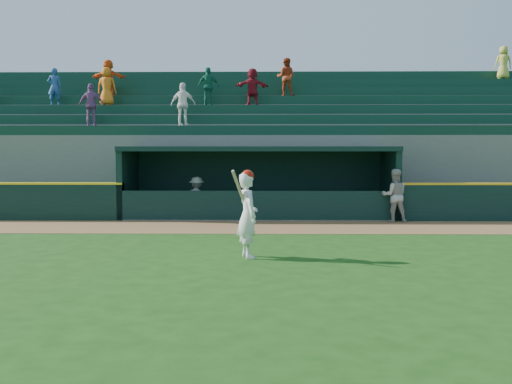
# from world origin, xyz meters

# --- Properties ---
(ground) EXTENTS (120.00, 120.00, 0.00)m
(ground) POSITION_xyz_m (0.00, 0.00, 0.00)
(ground) COLOR #1A4210
(ground) RESTS_ON ground
(warning_track) EXTENTS (40.00, 3.00, 0.01)m
(warning_track) POSITION_xyz_m (0.00, 4.90, 0.01)
(warning_track) COLOR brown
(warning_track) RESTS_ON ground
(dugout_player_front) EXTENTS (0.85, 0.67, 1.73)m
(dugout_player_front) POSITION_xyz_m (4.43, 6.28, 0.86)
(dugout_player_front) COLOR #ADADA8
(dugout_player_front) RESTS_ON ground
(dugout_player_inside) EXTENTS (1.06, 0.85, 1.43)m
(dugout_player_inside) POSITION_xyz_m (-2.13, 7.23, 0.72)
(dugout_player_inside) COLOR #9A9A95
(dugout_player_inside) RESTS_ON ground
(dugout) EXTENTS (9.40, 2.80, 2.46)m
(dugout) POSITION_xyz_m (0.00, 8.00, 1.36)
(dugout) COLOR slate
(dugout) RESTS_ON ground
(stands) EXTENTS (34.50, 6.25, 7.01)m
(stands) POSITION_xyz_m (-0.03, 12.56, 2.40)
(stands) COLOR slate
(stands) RESTS_ON ground
(batter_at_plate) EXTENTS (0.65, 0.83, 1.91)m
(batter_at_plate) POSITION_xyz_m (-0.15, -0.09, 0.95)
(batter_at_plate) COLOR white
(batter_at_plate) RESTS_ON ground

